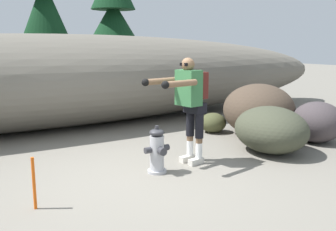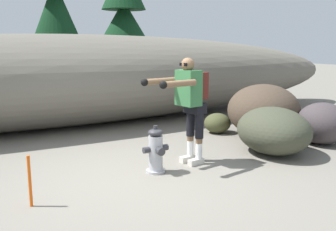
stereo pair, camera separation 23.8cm
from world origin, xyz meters
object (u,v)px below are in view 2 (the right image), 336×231
utility_worker (190,98)px  boulder_small (323,123)px  boulder_large (263,110)px  fire_hydrant (156,151)px  boulder_mid (274,130)px  survey_stake (30,181)px  boulder_outlier (217,123)px

utility_worker → boulder_small: utility_worker is taller
utility_worker → boulder_large: bearing=-169.2°
fire_hydrant → utility_worker: size_ratio=0.43×
boulder_mid → boulder_small: 1.24m
utility_worker → survey_stake: utility_worker is taller
utility_worker → boulder_mid: size_ratio=1.16×
boulder_large → boulder_small: size_ratio=1.55×
survey_stake → boulder_small: bearing=2.9°
boulder_small → survey_stake: 5.20m
fire_hydrant → boulder_small: bearing=-1.3°
fire_hydrant → utility_worker: (0.63, 0.10, 0.71)m
boulder_large → fire_hydrant: bearing=-162.4°
utility_worker → boulder_large: size_ratio=1.11×
boulder_mid → survey_stake: bearing=-176.5°
utility_worker → boulder_small: 2.87m
boulder_mid → boulder_outlier: 1.68m
survey_stake → fire_hydrant: bearing=10.8°
boulder_large → boulder_mid: bearing=-125.3°
boulder_large → survey_stake: (-4.67, -1.26, -0.22)m
utility_worker → boulder_large: utility_worker is taller
boulder_large → boulder_mid: 1.25m
boulder_small → boulder_outlier: bearing=125.3°
fire_hydrant → boulder_outlier: 2.75m
utility_worker → boulder_mid: 1.69m
utility_worker → boulder_outlier: 2.34m
boulder_outlier → boulder_large: bearing=-45.3°
boulder_large → boulder_small: boulder_large is taller
boulder_mid → survey_stake: boulder_mid is taller
boulder_outlier → fire_hydrant: bearing=-145.1°
boulder_small → survey_stake: bearing=-177.1°
utility_worker → survey_stake: 2.55m
boulder_mid → boulder_outlier: boulder_mid is taller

